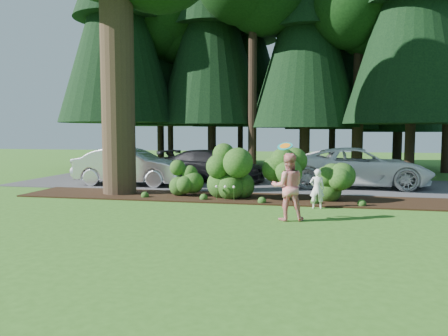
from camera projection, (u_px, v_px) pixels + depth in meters
name	position (u px, v px, depth m)	size (l,w,h in m)	color
ground	(218.00, 216.00, 12.32)	(80.00, 80.00, 0.00)	#31621C
mulch_bed	(238.00, 198.00, 15.49)	(16.00, 2.50, 0.05)	black
driveway	(255.00, 184.00, 19.64)	(22.00, 6.00, 0.03)	#38383A
shrub_row	(260.00, 177.00, 15.16)	(6.53, 1.60, 1.61)	#1B3D13
lily_cluster	(225.00, 188.00, 14.69)	(0.69, 0.09, 0.57)	#1B3D13
tree_wall	(279.00, 18.00, 27.45)	(25.66, 12.15, 17.09)	black
car_silver_wagon	(131.00, 167.00, 19.16)	(1.72, 4.92, 1.62)	silver
car_white_suv	(358.00, 167.00, 18.50)	(2.76, 5.98, 1.66)	white
car_dark_suv	(212.00, 166.00, 20.53)	(2.07, 5.08, 1.48)	black
child	(317.00, 189.00, 13.47)	(0.45, 0.29, 1.23)	white
adult	(288.00, 187.00, 11.65)	(0.88, 0.68, 1.81)	red
frisbee	(285.00, 146.00, 13.90)	(0.51, 0.45, 0.29)	teal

